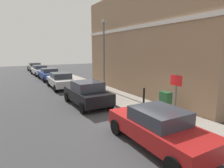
% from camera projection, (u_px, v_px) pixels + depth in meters
% --- Properties ---
extents(ground, '(80.00, 80.00, 0.00)m').
position_uv_depth(ground, '(134.00, 124.00, 8.80)').
color(ground, '#38383A').
extents(sidewalk, '(2.55, 30.00, 0.15)m').
position_uv_depth(sidewalk, '(107.00, 93.00, 14.83)').
color(sidewalk, gray).
rests_on(sidewalk, ground).
extents(corner_building, '(6.73, 13.65, 7.89)m').
position_uv_depth(corner_building, '(162.00, 44.00, 15.44)').
color(corner_building, '#937256').
rests_on(corner_building, ground).
extents(car_red, '(1.95, 4.23, 1.40)m').
position_uv_depth(car_red, '(158.00, 127.00, 6.65)').
color(car_red, maroon).
rests_on(car_red, ground).
extents(car_black, '(1.96, 3.95, 1.53)m').
position_uv_depth(car_black, '(87.00, 93.00, 11.72)').
color(car_black, black).
rests_on(car_black, ground).
extents(car_silver, '(2.04, 4.27, 1.42)m').
position_uv_depth(car_silver, '(61.00, 80.00, 17.14)').
color(car_silver, '#B7B7BC').
rests_on(car_silver, ground).
extents(car_blue, '(1.95, 4.32, 1.39)m').
position_uv_depth(car_blue, '(49.00, 74.00, 21.82)').
color(car_blue, navy).
rests_on(car_blue, ground).
extents(car_white, '(1.97, 4.51, 1.39)m').
position_uv_depth(car_white, '(40.00, 70.00, 26.30)').
color(car_white, silver).
rests_on(car_white, ground).
extents(car_grey, '(1.95, 4.22, 1.40)m').
position_uv_depth(car_grey, '(35.00, 67.00, 31.24)').
color(car_grey, slate).
rests_on(car_grey, ground).
extents(utility_cabinet, '(0.46, 0.61, 1.15)m').
position_uv_depth(utility_cabinet, '(165.00, 103.00, 9.79)').
color(utility_cabinet, '#1E4C28').
rests_on(utility_cabinet, sidewalk).
extents(bollard_near_cabinet, '(0.14, 0.14, 1.04)m').
position_uv_depth(bollard_near_cabinet, '(144.00, 96.00, 11.40)').
color(bollard_near_cabinet, black).
rests_on(bollard_near_cabinet, sidewalk).
extents(street_sign, '(0.08, 0.60, 2.30)m').
position_uv_depth(street_sign, '(176.00, 93.00, 7.81)').
color(street_sign, '#59595B').
rests_on(street_sign, sidewalk).
extents(lamppost, '(0.20, 0.44, 5.72)m').
position_uv_depth(lamppost, '(104.00, 52.00, 15.44)').
color(lamppost, '#59595B').
rests_on(lamppost, sidewalk).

